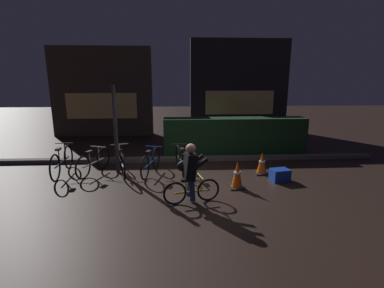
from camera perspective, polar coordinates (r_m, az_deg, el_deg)
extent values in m
plane|color=black|center=(6.63, -1.44, -8.81)|extent=(40.00, 40.00, 0.00)
cube|color=#56544F|center=(8.69, -1.93, -3.03)|extent=(12.00, 0.24, 0.12)
cube|color=#19381C|center=(9.64, 8.67, 1.74)|extent=(4.80, 0.70, 1.20)
cube|color=#42382D|center=(13.06, -17.82, 10.04)|extent=(4.32, 0.50, 3.84)
cube|color=#F2D172|center=(12.84, -17.94, 7.41)|extent=(3.02, 0.04, 1.10)
cube|color=#262328|center=(13.69, 9.54, 11.52)|extent=(4.60, 0.50, 4.28)
cube|color=#F2D172|center=(13.46, 9.67, 8.33)|extent=(3.22, 0.04, 1.10)
cylinder|color=#2D2D33|center=(7.63, -15.29, 2.73)|extent=(0.10, 0.10, 2.32)
torus|color=black|center=(8.60, -23.88, -2.36)|extent=(0.08, 0.70, 0.70)
torus|color=black|center=(7.65, -26.16, -4.41)|extent=(0.08, 0.70, 0.70)
cylinder|color=black|center=(8.12, -24.95, -3.33)|extent=(0.09, 1.04, 0.04)
cylinder|color=black|center=(7.91, -25.49, -2.33)|extent=(0.03, 0.03, 0.39)
cube|color=black|center=(7.86, -25.63, -0.95)|extent=(0.11, 0.21, 0.05)
cylinder|color=black|center=(8.33, -24.49, -1.32)|extent=(0.03, 0.03, 0.44)
cylinder|color=black|center=(8.28, -24.63, 0.15)|extent=(0.46, 0.05, 0.02)
torus|color=black|center=(8.25, -17.63, -2.78)|extent=(0.24, 0.59, 0.61)
torus|color=black|center=(7.56, -21.35, -4.52)|extent=(0.24, 0.59, 0.61)
cylinder|color=silver|center=(7.90, -19.40, -3.61)|extent=(0.33, 0.86, 0.04)
cylinder|color=silver|center=(7.73, -20.16, -2.73)|extent=(0.03, 0.03, 0.34)
cube|color=black|center=(7.69, -20.26, -1.52)|extent=(0.16, 0.22, 0.05)
cylinder|color=silver|center=(8.04, -18.50, -1.85)|extent=(0.03, 0.03, 0.38)
cylinder|color=silver|center=(8.00, -18.60, -0.54)|extent=(0.44, 0.17, 0.02)
torus|color=black|center=(8.14, -14.62, -2.59)|extent=(0.23, 0.65, 0.66)
torus|color=black|center=(7.19, -13.84, -4.61)|extent=(0.23, 0.65, 0.66)
cylinder|color=silver|center=(7.66, -14.26, -3.54)|extent=(0.32, 0.96, 0.04)
cylinder|color=silver|center=(7.45, -14.20, -2.53)|extent=(0.03, 0.03, 0.37)
cube|color=black|center=(7.40, -14.28, -1.14)|extent=(0.15, 0.22, 0.05)
cylinder|color=silver|center=(7.87, -14.55, -1.54)|extent=(0.03, 0.03, 0.42)
cylinder|color=silver|center=(7.82, -14.63, -0.05)|extent=(0.45, 0.15, 0.02)
torus|color=black|center=(7.92, -7.33, -2.87)|extent=(0.19, 0.61, 0.62)
torus|color=black|center=(7.09, -9.58, -4.85)|extent=(0.19, 0.61, 0.62)
cylinder|color=#19479E|center=(7.51, -8.39, -3.80)|extent=(0.25, 0.90, 0.04)
cylinder|color=#19479E|center=(7.31, -8.84, -2.87)|extent=(0.03, 0.03, 0.34)
cube|color=black|center=(7.27, -8.88, -1.57)|extent=(0.14, 0.22, 0.05)
cylinder|color=#19479E|center=(7.68, -7.84, -1.89)|extent=(0.03, 0.03, 0.39)
cylinder|color=#19479E|center=(7.64, -7.88, -0.49)|extent=(0.45, 0.13, 0.02)
torus|color=black|center=(8.05, -2.88, -2.44)|extent=(0.15, 0.64, 0.64)
torus|color=black|center=(7.15, -1.53, -4.43)|extent=(0.15, 0.64, 0.64)
cylinder|color=black|center=(7.60, -2.25, -3.38)|extent=(0.20, 0.95, 0.04)
cylinder|color=black|center=(7.39, -2.02, -2.40)|extent=(0.03, 0.03, 0.36)
cube|color=black|center=(7.34, -2.03, -1.06)|extent=(0.13, 0.21, 0.05)
cylinder|color=black|center=(7.79, -2.62, -1.42)|extent=(0.03, 0.03, 0.40)
cylinder|color=black|center=(7.74, -2.64, 0.02)|extent=(0.46, 0.10, 0.02)
cube|color=black|center=(6.68, 9.12, -8.68)|extent=(0.36, 0.36, 0.03)
cone|color=#EA560F|center=(6.56, 9.22, -6.05)|extent=(0.26, 0.26, 0.62)
cylinder|color=white|center=(6.55, 9.23, -5.80)|extent=(0.16, 0.16, 0.05)
cube|color=black|center=(7.76, 13.96, -5.77)|extent=(0.36, 0.36, 0.03)
cone|color=#EA560F|center=(7.67, 14.08, -3.69)|extent=(0.26, 0.26, 0.56)
cylinder|color=white|center=(7.67, 14.09, -3.49)|extent=(0.16, 0.16, 0.05)
cube|color=#193DB7|center=(7.32, 17.48, -6.04)|extent=(0.49, 0.39, 0.30)
torus|color=black|center=(5.85, 3.33, -9.32)|extent=(0.48, 0.15, 0.48)
torus|color=black|center=(5.68, -3.51, -10.06)|extent=(0.48, 0.15, 0.48)
cylinder|color=gold|center=(5.75, -0.04, -9.70)|extent=(0.70, 0.19, 0.04)
cylinder|color=gold|center=(5.67, -1.25, -8.60)|extent=(0.03, 0.03, 0.26)
cube|color=black|center=(5.63, -1.26, -7.35)|extent=(0.22, 0.14, 0.05)
cylinder|color=gold|center=(5.75, 1.84, -8.13)|extent=(0.03, 0.03, 0.30)
cylinder|color=gold|center=(5.70, 1.85, -6.74)|extent=(0.12, 0.45, 0.02)
cylinder|color=navy|center=(5.82, -0.50, -8.81)|extent=(0.15, 0.23, 0.42)
cylinder|color=navy|center=(5.64, 0.04, -9.54)|extent=(0.15, 0.23, 0.42)
cube|color=black|center=(5.56, -0.44, -4.56)|extent=(0.32, 0.37, 0.54)
sphere|color=tan|center=(5.46, -0.24, -0.95)|extent=(0.20, 0.20, 0.20)
cylinder|color=black|center=(5.71, 0.55, -3.56)|extent=(0.40, 0.16, 0.29)
cylinder|color=black|center=(5.45, 1.38, -4.37)|extent=(0.40, 0.16, 0.29)
ellipsoid|color=black|center=(5.74, -1.54, -4.51)|extent=(0.35, 0.23, 0.24)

